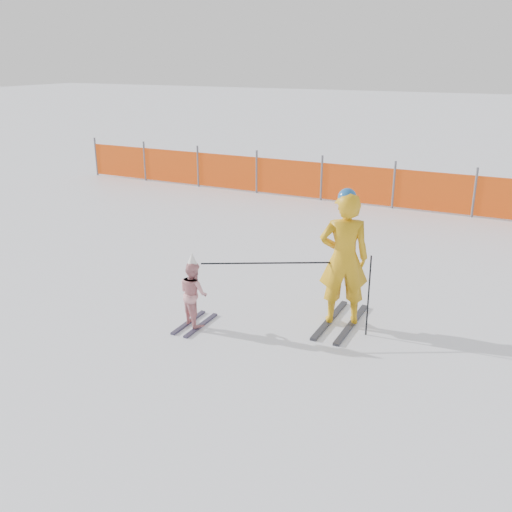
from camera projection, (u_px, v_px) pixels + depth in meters
The scene contains 5 objects.
ground at pixel (241, 330), 8.39m from camera, with size 120.00×120.00×0.00m, color white.
adult at pixel (344, 258), 8.26m from camera, with size 0.86×1.45×2.08m.
child at pixel (193, 292), 8.38m from camera, with size 0.59×0.86×1.15m.
ski_poles at pixel (306, 276), 8.18m from camera, with size 2.30×0.93×1.22m.
safety_fence at pixel (336, 182), 15.57m from camera, with size 16.93×0.06×1.25m.
Camera 1 is at (3.55, -6.67, 3.82)m, focal length 40.00 mm.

